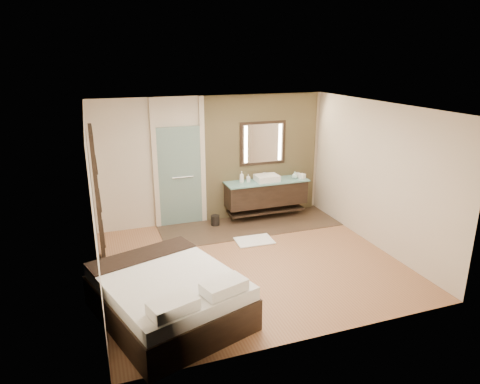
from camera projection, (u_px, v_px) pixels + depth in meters
name	position (u px, v px, depth m)	size (l,w,h in m)	color
floor	(250.00, 262.00, 7.53)	(5.00, 5.00, 0.00)	#915A3D
tile_strip	(250.00, 225.00, 9.15)	(3.80, 1.30, 0.01)	#3E3122
stone_wall	(262.00, 156.00, 9.45)	(2.60, 0.08, 2.70)	tan
vanity	(266.00, 193.00, 9.42)	(1.85, 0.55, 0.88)	black
mirror_unit	(263.00, 143.00, 9.31)	(1.06, 0.04, 0.96)	black
frosted_door	(180.00, 172.00, 8.92)	(1.10, 0.12, 2.70)	#ACDAD0
shoji_partition	(98.00, 202.00, 6.92)	(0.06, 1.20, 2.40)	black
bed	(169.00, 296.00, 5.86)	(2.20, 2.46, 0.79)	black
bath_mat	(254.00, 241.00, 8.36)	(0.72, 0.50, 0.02)	white
waste_bin	(215.00, 220.00, 9.12)	(0.18, 0.18, 0.23)	black
tissue_box	(302.00, 176.00, 9.50)	(0.12, 0.12, 0.10)	white
soap_bottle_a	(242.00, 177.00, 9.15)	(0.10, 0.10, 0.25)	white
soap_bottle_b	(248.00, 178.00, 9.23)	(0.08, 0.08, 0.17)	#B2B2B2
soap_bottle_c	(295.00, 175.00, 9.47)	(0.12, 0.12, 0.16)	silver
cup	(297.00, 175.00, 9.59)	(0.13, 0.13, 0.10)	silver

